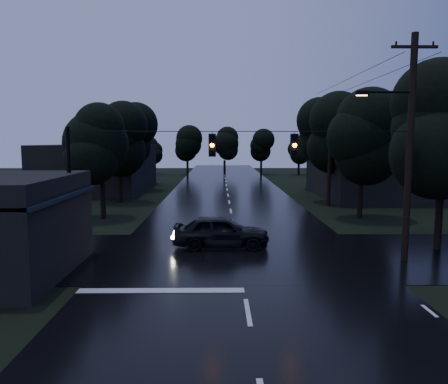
{
  "coord_description": "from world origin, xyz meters",
  "views": [
    {
      "loc": [
        -0.91,
        -8.2,
        5.37
      ],
      "look_at": [
        -0.66,
        13.08,
        2.89
      ],
      "focal_mm": 35.0,
      "sensor_mm": 36.0,
      "label": 1
    }
  ],
  "objects": [
    {
      "name": "main_road",
      "position": [
        0.0,
        30.0,
        0.0
      ],
      "size": [
        12.0,
        120.0,
        0.02
      ],
      "primitive_type": "cube",
      "color": "black",
      "rests_on": "ground"
    },
    {
      "name": "cross_street",
      "position": [
        0.0,
        12.0,
        0.0
      ],
      "size": [
        60.0,
        9.0,
        0.02
      ],
      "primitive_type": "cube",
      "color": "black",
      "rests_on": "ground"
    },
    {
      "name": "building_far_right",
      "position": [
        14.0,
        34.0,
        2.2
      ],
      "size": [
        10.0,
        14.0,
        4.4
      ],
      "primitive_type": "cube",
      "color": "black",
      "rests_on": "ground"
    },
    {
      "name": "building_far_left",
      "position": [
        -14.0,
        40.0,
        2.5
      ],
      "size": [
        10.0,
        16.0,
        5.0
      ],
      "primitive_type": "cube",
      "color": "black",
      "rests_on": "ground"
    },
    {
      "name": "utility_pole_main",
      "position": [
        7.41,
        11.0,
        5.26
      ],
      "size": [
        3.5,
        0.3,
        10.0
      ],
      "color": "black",
      "rests_on": "ground"
    },
    {
      "name": "utility_pole_far",
      "position": [
        8.3,
        28.0,
        3.88
      ],
      "size": [
        2.0,
        0.3,
        7.5
      ],
      "color": "black",
      "rests_on": "ground"
    },
    {
      "name": "anchor_pole_left",
      "position": [
        -7.5,
        11.0,
        3.0
      ],
      "size": [
        0.18,
        0.18,
        6.0
      ],
      "primitive_type": "cylinder",
      "color": "black",
      "rests_on": "ground"
    },
    {
      "name": "span_signals",
      "position": [
        0.56,
        10.99,
        5.24
      ],
      "size": [
        15.0,
        0.37,
        1.12
      ],
      "color": "black",
      "rests_on": "ground"
    },
    {
      "name": "tree_corner_near",
      "position": [
        10.0,
        13.0,
        5.99
      ],
      "size": [
        4.48,
        4.48,
        9.44
      ],
      "color": "black",
      "rests_on": "ground"
    },
    {
      "name": "tree_left_a",
      "position": [
        -9.0,
        22.0,
        5.24
      ],
      "size": [
        3.92,
        3.92,
        8.26
      ],
      "color": "black",
      "rests_on": "ground"
    },
    {
      "name": "tree_left_b",
      "position": [
        -9.6,
        30.0,
        5.62
      ],
      "size": [
        4.2,
        4.2,
        8.85
      ],
      "color": "black",
      "rests_on": "ground"
    },
    {
      "name": "tree_left_c",
      "position": [
        -10.2,
        40.0,
        5.99
      ],
      "size": [
        4.48,
        4.48,
        9.44
      ],
      "color": "black",
      "rests_on": "ground"
    },
    {
      "name": "tree_right_a",
      "position": [
        9.0,
        22.0,
        5.62
      ],
      "size": [
        4.2,
        4.2,
        8.85
      ],
      "color": "black",
      "rests_on": "ground"
    },
    {
      "name": "tree_right_b",
      "position": [
        9.6,
        30.0,
        5.99
      ],
      "size": [
        4.48,
        4.48,
        9.44
      ],
      "color": "black",
      "rests_on": "ground"
    },
    {
      "name": "tree_right_c",
      "position": [
        10.2,
        40.0,
        6.37
      ],
      "size": [
        4.76,
        4.76,
        10.03
      ],
      "color": "black",
      "rests_on": "ground"
    },
    {
      "name": "car",
      "position": [
        -0.8,
        13.54,
        0.83
      ],
      "size": [
        4.88,
        2.03,
        1.65
      ],
      "primitive_type": "imported",
      "rotation": [
        0.0,
        0.0,
        1.55
      ],
      "color": "black",
      "rests_on": "ground"
    }
  ]
}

